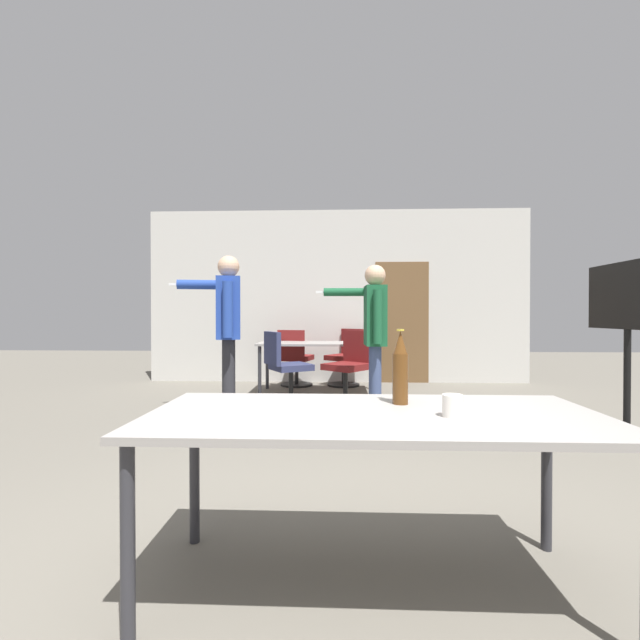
% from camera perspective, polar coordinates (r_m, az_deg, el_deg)
% --- Properties ---
extents(ground_plane, '(24.00, 24.00, 0.00)m').
position_cam_1_polar(ground_plane, '(1.89, 2.21, -36.72)').
color(ground_plane, '#666056').
extents(back_wall, '(6.48, 0.12, 2.95)m').
position_cam_1_polar(back_wall, '(7.36, 2.48, 3.11)').
color(back_wall, beige).
rests_on(back_wall, ground_plane).
extents(conference_table_near, '(1.86, 0.81, 0.74)m').
position_cam_1_polar(conference_table_near, '(1.84, 7.12, -14.08)').
color(conference_table_near, gray).
rests_on(conference_table_near, ground_plane).
extents(conference_table_far, '(1.75, 0.77, 0.74)m').
position_cam_1_polar(conference_table_far, '(6.29, -0.18, -3.66)').
color(conference_table_far, gray).
rests_on(conference_table_far, ground_plane).
extents(tv_screen, '(0.44, 1.16, 1.65)m').
position_cam_1_polar(tv_screen, '(4.87, 35.79, -0.66)').
color(tv_screen, black).
rests_on(tv_screen, ground_plane).
extents(person_left_plaid, '(0.92, 0.67, 1.82)m').
position_cam_1_polar(person_left_plaid, '(4.93, -12.28, 0.05)').
color(person_left_plaid, '#28282D').
rests_on(person_left_plaid, ground_plane).
extents(person_near_casual, '(0.77, 0.57, 1.69)m').
position_cam_1_polar(person_near_casual, '(4.65, 7.16, -0.73)').
color(person_near_casual, '#3D4C75').
rests_on(person_near_casual, ground_plane).
extents(office_chair_far_left, '(0.68, 0.69, 0.94)m').
position_cam_1_polar(office_chair_far_left, '(5.59, 3.89, -6.54)').
color(office_chair_far_left, black).
rests_on(office_chair_far_left, ground_plane).
extents(office_chair_mid_tucked, '(0.67, 0.69, 0.92)m').
position_cam_1_polar(office_chair_mid_tucked, '(7.03, 3.51, -5.22)').
color(office_chair_mid_tucked, black).
rests_on(office_chair_mid_tucked, ground_plane).
extents(office_chair_side_rolled, '(0.68, 0.65, 0.94)m').
position_cam_1_polar(office_chair_side_rolled, '(5.56, -4.63, -6.65)').
color(office_chair_side_rolled, black).
rests_on(office_chair_side_rolled, ground_plane).
extents(office_chair_far_right, '(0.57, 0.62, 0.91)m').
position_cam_1_polar(office_chair_far_right, '(6.92, -3.37, -5.35)').
color(office_chair_far_right, black).
rests_on(office_chair_far_right, ground_plane).
extents(beer_bottle, '(0.07, 0.07, 0.34)m').
position_cam_1_polar(beer_bottle, '(1.98, 10.61, -6.42)').
color(beer_bottle, '#563314').
rests_on(beer_bottle, conference_table_near).
extents(drink_cup, '(0.08, 0.08, 0.09)m').
position_cam_1_polar(drink_cup, '(1.80, 17.21, -10.87)').
color(drink_cup, silver).
rests_on(drink_cup, conference_table_near).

